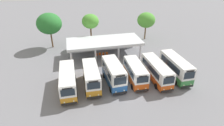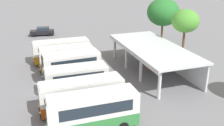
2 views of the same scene
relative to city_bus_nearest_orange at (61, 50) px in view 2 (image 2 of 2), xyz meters
The scene contains 15 objects.
ground_plane 8.84m from the city_bus_nearest_orange, 19.59° to the right, with size 180.00×180.00×0.00m, color slate.
city_bus_nearest_orange is the anchor object (origin of this frame).
city_bus_second_in_row 3.47m from the city_bus_nearest_orange, ahead, with size 2.41×6.94×3.28m.
city_bus_middle_cream 6.94m from the city_bus_nearest_orange, ahead, with size 2.55×6.76×3.57m.
city_bus_fourth_amber 10.41m from the city_bus_nearest_orange, ahead, with size 2.39×6.69×3.17m.
city_bus_fifth_blue 13.88m from the city_bus_nearest_orange, ahead, with size 2.25×7.97×3.14m.
city_bus_far_end_green 17.35m from the city_bus_nearest_orange, ahead, with size 2.33×7.65×3.41m.
parked_car_flank 15.83m from the city_bus_nearest_orange, behind, with size 2.30×4.67×1.62m.
terminal_canopy 13.39m from the city_bus_nearest_orange, 55.76° to the left, with size 14.79×6.48×3.40m.
waiting_chair_end_by_column 11.71m from the city_bus_nearest_orange, 60.20° to the left, with size 0.46×0.46×0.86m.
waiting_chair_second_from_end 12.16m from the city_bus_nearest_orange, 57.43° to the left, with size 0.46×0.46×0.86m.
waiting_chair_middle_seat 12.45m from the city_bus_nearest_orange, 54.30° to the left, with size 0.46×0.46×0.86m.
waiting_chair_fourth_seat 12.94m from the city_bus_nearest_orange, 51.87° to the left, with size 0.46×0.46×0.86m.
roadside_tree_behind_canopy 17.45m from the city_bus_nearest_orange, 70.78° to the left, with size 3.70×3.70×7.45m.
roadside_tree_west_of_canopy 18.27m from the city_bus_nearest_orange, 100.20° to the left, with size 5.37×5.37×7.79m.
Camera 2 is at (27.86, -2.14, 13.35)m, focal length 43.00 mm.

